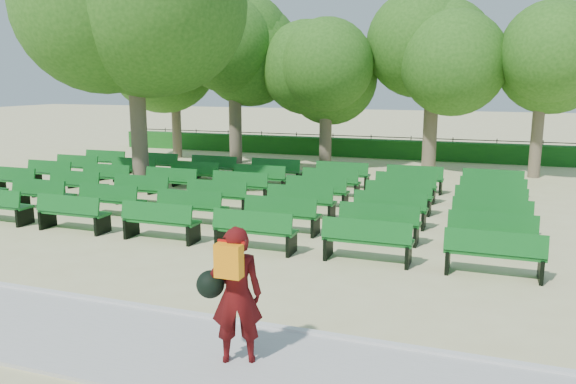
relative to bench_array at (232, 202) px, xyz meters
The scene contains 9 objects.
ground 1.77m from the bench_array, 63.73° to the right, with size 120.00×120.00×0.00m, color #CFC789.
paving 9.02m from the bench_array, 85.03° to the right, with size 30.00×2.20×0.06m, color #B8B8B3.
curb 7.87m from the bench_array, 84.31° to the right, with size 30.00×0.12×0.10m, color silver.
hedge 12.45m from the bench_array, 86.40° to the left, with size 26.00×0.70×0.90m, color #185C1A.
fence 12.84m from the bench_array, 86.51° to the left, with size 26.00×0.10×1.02m, color black, non-canonical shape.
tree_line 8.45m from the bench_array, 84.70° to the left, with size 21.80×6.80×7.04m, color #31671B, non-canonical shape.
bench_array is the anchor object (origin of this frame).
tree_among 6.55m from the bench_array, 165.63° to the left, with size 5.89×5.89×7.93m.
person 9.99m from the bench_array, 64.49° to the right, with size 0.95×0.68×1.89m.
Camera 1 is at (6.54, -13.80, 3.82)m, focal length 35.00 mm.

